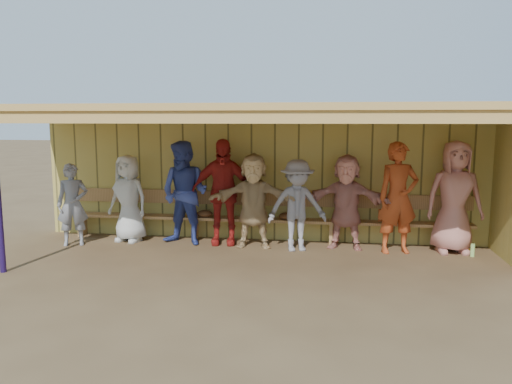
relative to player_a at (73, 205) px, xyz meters
The scene contains 13 objects.
ground 3.47m from the player_a, ahead, with size 90.00×90.00×0.00m, color brown.
player_a is the anchor object (origin of this frame).
player_b 0.99m from the player_a, 26.26° to the left, with size 0.80×0.52×1.64m, color silver.
player_c 2.05m from the player_a, 10.51° to the left, with size 0.93×0.72×1.90m, color #374799.
player_d 2.73m from the player_a, 10.54° to the left, with size 1.14×0.47×1.94m, color #AA201B.
player_e 4.07m from the player_a, ahead, with size 1.04×0.60×1.60m, color gray.
player_f 4.94m from the player_a, ahead, with size 1.56×0.50×1.68m, color tan.
player_g 5.80m from the player_a, ahead, with size 0.70×0.46×1.92m, color #A8401A.
player_h 6.76m from the player_a, ahead, with size 0.95×0.62×1.94m, color tan.
player_extra 3.30m from the player_a, ahead, with size 1.57×0.50×1.70m, color tan.
dugout_structure 3.89m from the player_a, ahead, with size 8.80×3.20×2.50m.
bench 3.47m from the player_a, 13.41° to the left, with size 7.60×0.34×0.93m.
dugout_equipment 3.19m from the player_a, 12.26° to the left, with size 6.44×0.62×0.80m.
Camera 1 is at (1.26, -8.03, 2.28)m, focal length 35.00 mm.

